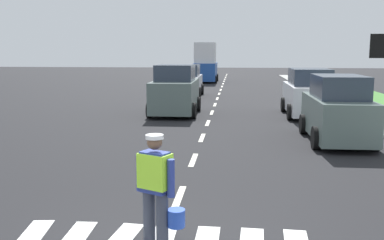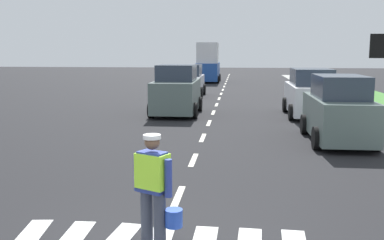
{
  "view_description": "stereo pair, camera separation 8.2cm",
  "coord_description": "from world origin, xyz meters",
  "px_view_note": "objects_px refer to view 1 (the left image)",
  "views": [
    {
      "loc": [
        1.07,
        -5.54,
        2.86
      ],
      "look_at": [
        -0.02,
        5.52,
        1.1
      ],
      "focal_mm": 41.21,
      "sensor_mm": 36.0,
      "label": 1
    },
    {
      "loc": [
        1.16,
        -5.53,
        2.86
      ],
      "look_at": [
        -0.02,
        5.52,
        1.1
      ],
      "focal_mm": 41.21,
      "sensor_mm": 36.0,
      "label": 2
    }
  ],
  "objects_px": {
    "road_worker": "(157,185)",
    "car_oncoming_lead": "(175,91)",
    "car_oncoming_second": "(187,82)",
    "car_parked_curbside": "(337,111)",
    "car_parked_far": "(309,94)",
    "delivery_truck": "(206,64)"
  },
  "relations": [
    {
      "from": "road_worker",
      "to": "car_oncoming_lead",
      "type": "height_order",
      "value": "car_oncoming_lead"
    },
    {
      "from": "road_worker",
      "to": "car_oncoming_second",
      "type": "distance_m",
      "value": 21.57
    },
    {
      "from": "car_parked_curbside",
      "to": "car_oncoming_second",
      "type": "xyz_separation_m",
      "value": [
        -6.21,
        13.5,
        -0.06
      ]
    },
    {
      "from": "road_worker",
      "to": "car_parked_far",
      "type": "distance_m",
      "value": 14.18
    },
    {
      "from": "road_worker",
      "to": "car_parked_curbside",
      "type": "distance_m",
      "value": 9.07
    },
    {
      "from": "delivery_truck",
      "to": "car_parked_far",
      "type": "height_order",
      "value": "delivery_truck"
    },
    {
      "from": "delivery_truck",
      "to": "car_oncoming_lead",
      "type": "xyz_separation_m",
      "value": [
        0.02,
        -20.45,
        -0.57
      ]
    },
    {
      "from": "car_parked_far",
      "to": "car_oncoming_lead",
      "type": "bearing_deg",
      "value": -179.58
    },
    {
      "from": "road_worker",
      "to": "delivery_truck",
      "type": "height_order",
      "value": "delivery_truck"
    },
    {
      "from": "car_parked_curbside",
      "to": "road_worker",
      "type": "bearing_deg",
      "value": -118.36
    },
    {
      "from": "car_oncoming_second",
      "to": "car_parked_far",
      "type": "bearing_deg",
      "value": -52.09
    },
    {
      "from": "car_oncoming_lead",
      "to": "car_parked_curbside",
      "type": "bearing_deg",
      "value": -42.96
    },
    {
      "from": "delivery_truck",
      "to": "car_parked_far",
      "type": "distance_m",
      "value": 21.26
    },
    {
      "from": "road_worker",
      "to": "delivery_truck",
      "type": "relative_size",
      "value": 0.36
    },
    {
      "from": "road_worker",
      "to": "car_parked_curbside",
      "type": "bearing_deg",
      "value": 61.64
    },
    {
      "from": "road_worker",
      "to": "car_oncoming_lead",
      "type": "relative_size",
      "value": 0.44
    },
    {
      "from": "car_parked_far",
      "to": "car_oncoming_lead",
      "type": "xyz_separation_m",
      "value": [
        -5.89,
        -0.04,
        0.07
      ]
    },
    {
      "from": "car_parked_curbside",
      "to": "car_parked_far",
      "type": "height_order",
      "value": "car_parked_curbside"
    },
    {
      "from": "delivery_truck",
      "to": "car_oncoming_lead",
      "type": "bearing_deg",
      "value": -89.94
    },
    {
      "from": "delivery_truck",
      "to": "car_oncoming_lead",
      "type": "relative_size",
      "value": 1.2
    },
    {
      "from": "road_worker",
      "to": "car_oncoming_lead",
      "type": "distance_m",
      "value": 13.56
    },
    {
      "from": "car_parked_far",
      "to": "road_worker",
      "type": "bearing_deg",
      "value": -107.7
    }
  ]
}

